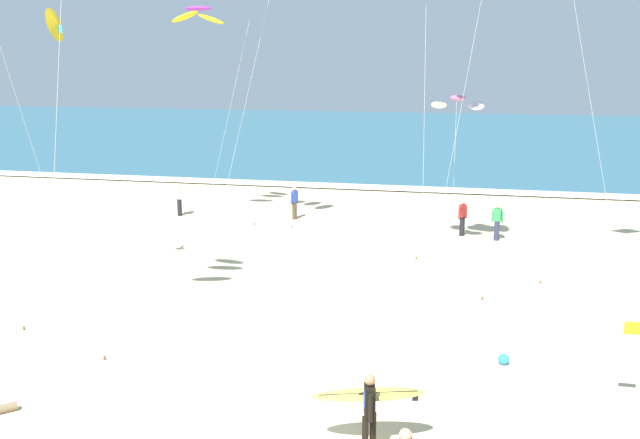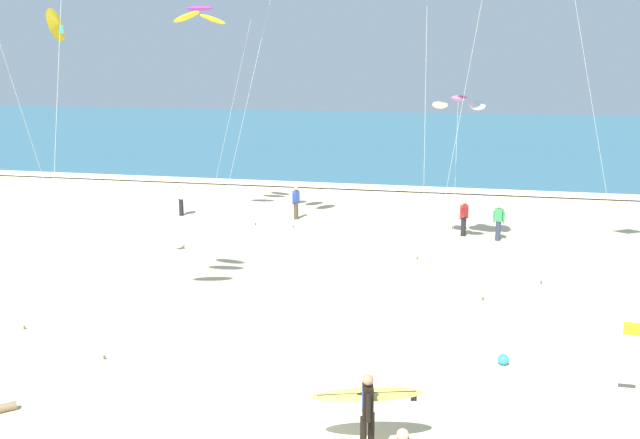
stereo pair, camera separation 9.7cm
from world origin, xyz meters
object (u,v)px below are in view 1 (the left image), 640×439
at_px(kite_delta_golden_distant, 56,26).
at_px(bystander_white_top, 179,199).
at_px(kite_arc_rose_outer, 458,103).
at_px(bystander_blue_top, 295,202).
at_px(lifeguard_flag, 623,355).
at_px(beach_ball, 504,359).
at_px(surfer_trailing, 369,402).
at_px(kite_arc_violet_low, 198,15).
at_px(bystander_red_top, 462,217).
at_px(bystander_green_top, 497,222).

relative_size(kite_delta_golden_distant, bystander_white_top, 5.69).
bearing_deg(kite_arc_rose_outer, bystander_blue_top, 151.80).
bearing_deg(lifeguard_flag, bystander_white_top, 136.75).
bearing_deg(beach_ball, bystander_blue_top, 121.84).
bearing_deg(surfer_trailing, bystander_blue_top, 108.35).
height_order(surfer_trailing, lifeguard_flag, lifeguard_flag).
bearing_deg(kite_arc_violet_low, bystander_white_top, 156.06).
bearing_deg(beach_ball, kite_delta_golden_distant, 167.78).
bearing_deg(bystander_white_top, beach_ball, -43.99).
bearing_deg(bystander_blue_top, bystander_red_top, -11.42).
distance_m(kite_arc_violet_low, bystander_blue_top, 9.56).
relative_size(kite_arc_violet_low, bystander_red_top, 6.15).
bearing_deg(surfer_trailing, bystander_red_top, 85.58).
bearing_deg(kite_arc_violet_low, bystander_red_top, -1.90).
distance_m(bystander_green_top, beach_ball, 12.80).
relative_size(bystander_white_top, lifeguard_flag, 0.76).
distance_m(bystander_green_top, lifeguard_flag, 14.83).
height_order(kite_arc_violet_low, bystander_green_top, kite_arc_violet_low).
xyz_separation_m(bystander_white_top, beach_ball, (14.90, -14.39, -0.67)).
distance_m(surfer_trailing, bystander_white_top, 22.68).
height_order(surfer_trailing, bystander_green_top, surfer_trailing).
relative_size(bystander_white_top, beach_ball, 5.68).
xyz_separation_m(kite_arc_rose_outer, lifeguard_flag, (4.06, -12.68, -4.58)).
bearing_deg(kite_delta_golden_distant, bystander_blue_top, 69.75).
relative_size(kite_arc_rose_outer, bystander_green_top, 3.86).
bearing_deg(lifeguard_flag, kite_delta_golden_distant, 163.24).
xyz_separation_m(kite_arc_rose_outer, bystander_green_top, (1.80, 1.96, -5.03)).
bearing_deg(kite_delta_golden_distant, bystander_white_top, 96.39).
xyz_separation_m(kite_arc_violet_low, beach_ball, (13.27, -13.66, -9.25)).
xyz_separation_m(kite_arc_rose_outer, bystander_red_top, (0.35, 2.45, -5.03)).
height_order(surfer_trailing, bystander_red_top, surfer_trailing).
bearing_deg(beach_ball, kite_arc_rose_outer, 98.85).
xyz_separation_m(kite_delta_golden_distant, kite_arc_rose_outer, (11.94, 7.87, -2.63)).
bearing_deg(beach_ball, bystander_white_top, 136.01).
height_order(bystander_blue_top, lifeguard_flag, lifeguard_flag).
height_order(kite_arc_violet_low, lifeguard_flag, kite_arc_violet_low).
distance_m(kite_delta_golden_distant, kite_arc_rose_outer, 14.54).
bearing_deg(kite_delta_golden_distant, lifeguard_flag, -16.76).
bearing_deg(bystander_white_top, kite_delta_golden_distant, -83.61).
distance_m(kite_delta_golden_distant, bystander_green_top, 18.55).
xyz_separation_m(surfer_trailing, bystander_blue_top, (-6.50, 19.61, -0.24)).
relative_size(bystander_red_top, beach_ball, 5.68).
bearing_deg(surfer_trailing, kite_arc_violet_low, 119.81).
xyz_separation_m(kite_arc_rose_outer, bystander_blue_top, (-7.55, 4.05, -5.03)).
distance_m(kite_delta_golden_distant, lifeguard_flag, 18.20).
distance_m(surfer_trailing, bystander_red_top, 18.07).
xyz_separation_m(kite_delta_golden_distant, bystander_red_top, (12.29, 10.32, -7.66)).
xyz_separation_m(bystander_white_top, bystander_green_top, (15.01, -1.61, 0.00)).
distance_m(surfer_trailing, bystander_blue_top, 20.66).
xyz_separation_m(kite_arc_violet_low, kite_delta_golden_distant, (-0.35, -10.71, -0.92)).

